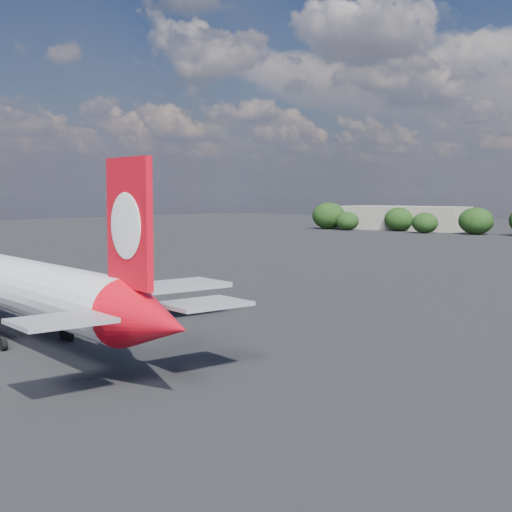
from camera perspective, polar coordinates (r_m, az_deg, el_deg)
The scene contains 3 objects.
ground at distance 100.46m, azimuth 10.17°, elevation -2.16°, with size 500.00×500.00×0.00m, color black.
qantas_airliner at distance 61.89m, azimuth -17.65°, elevation -2.60°, with size 44.98×43.00×14.75m.
terminal_building at distance 246.90m, azimuth 11.74°, elevation 2.99°, with size 42.00×16.00×8.00m.
Camera 1 is at (47.87, -27.43, 12.50)m, focal length 50.00 mm.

